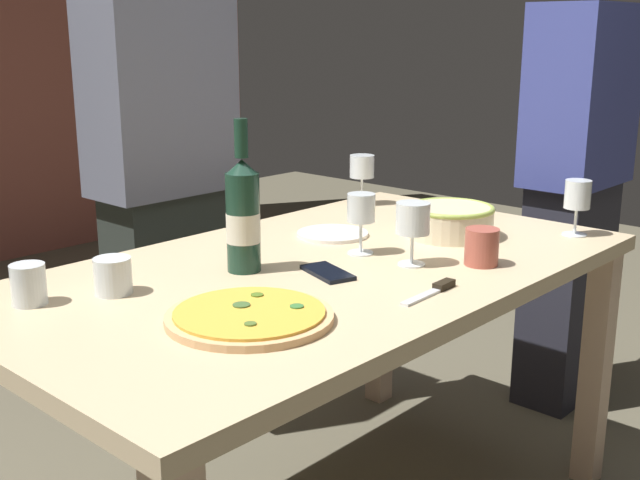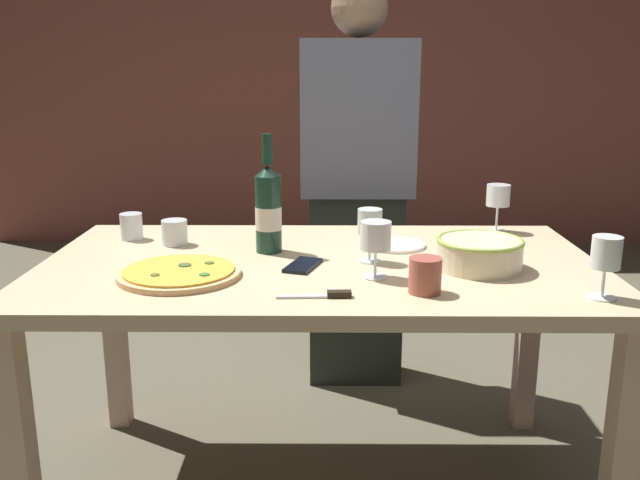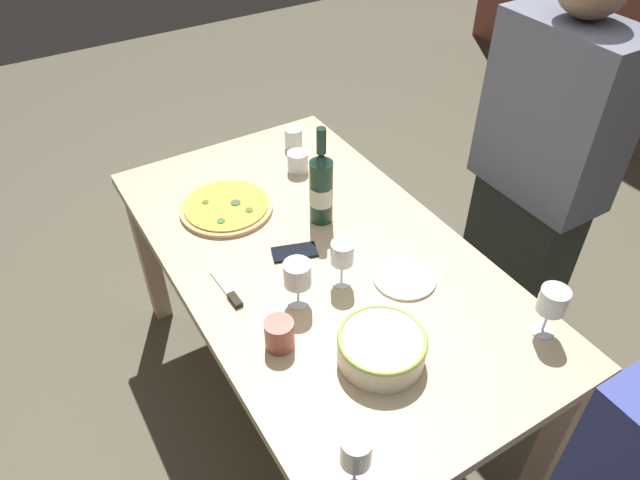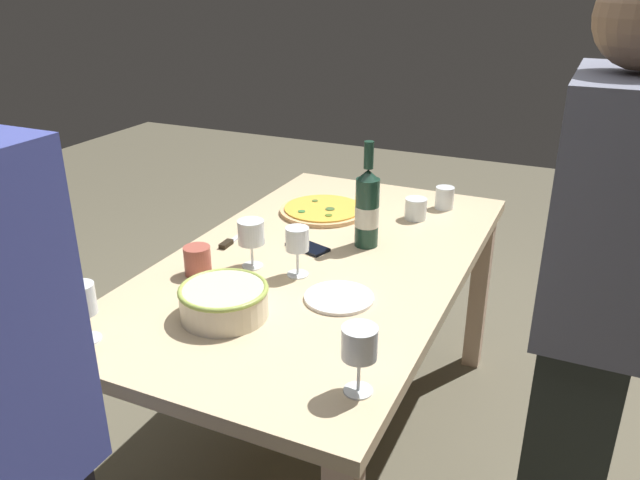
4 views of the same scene
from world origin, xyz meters
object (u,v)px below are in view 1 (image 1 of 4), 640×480
(wine_glass_near_pizza, at_px, (578,196))
(wine_glass_by_bottle, at_px, (413,220))
(dining_table, at_px, (320,301))
(person_host, at_px, (575,177))
(wine_glass_far_right, at_px, (362,168))
(pizza_knife, at_px, (435,290))
(pizza, at_px, (250,316))
(wine_glass_far_left, at_px, (361,210))
(cell_phone, at_px, (328,272))
(serving_bowl, at_px, (450,220))
(wine_bottle, at_px, (243,215))
(side_plate, at_px, (333,234))
(cup_amber, at_px, (482,247))
(cup_spare, at_px, (29,284))
(person_guest_left, at_px, (164,187))
(cup_ceramic, at_px, (113,276))

(wine_glass_near_pizza, height_order, wine_glass_by_bottle, wine_glass_near_pizza)
(dining_table, distance_m, person_host, 1.22)
(wine_glass_far_right, relative_size, pizza_knife, 0.88)
(pizza, relative_size, wine_glass_near_pizza, 2.13)
(wine_glass_far_left, relative_size, wine_glass_far_right, 0.96)
(pizza, bearing_deg, cell_phone, 15.61)
(wine_glass_far_right, bearing_deg, cell_phone, -146.10)
(pizza, height_order, wine_glass_far_left, wine_glass_far_left)
(serving_bowl, xyz_separation_m, wine_glass_far_right, (0.16, 0.44, 0.07))
(wine_bottle, relative_size, side_plate, 1.81)
(wine_bottle, bearing_deg, pizza, -130.38)
(cup_amber, distance_m, cup_spare, 1.02)
(side_plate, relative_size, person_guest_left, 0.12)
(dining_table, bearing_deg, person_host, -3.54)
(serving_bowl, bearing_deg, wine_glass_far_right, 70.49)
(serving_bowl, xyz_separation_m, cup_spare, (-1.06, 0.32, -0.00))
(pizza, distance_m, person_guest_left, 1.10)
(cup_ceramic, height_order, side_plate, cup_ceramic)
(wine_glass_near_pizza, relative_size, person_guest_left, 0.10)
(wine_bottle, distance_m, wine_glass_by_bottle, 0.40)
(cup_amber, relative_size, cup_spare, 1.05)
(cell_phone, height_order, person_guest_left, person_guest_left)
(dining_table, relative_size, serving_bowl, 6.70)
(pizza, height_order, cup_amber, cup_amber)
(pizza, relative_size, pizza_knife, 1.79)
(cup_spare, relative_size, person_host, 0.05)
(side_plate, height_order, person_guest_left, person_guest_left)
(wine_glass_near_pizza, relative_size, wine_glass_far_right, 0.96)
(pizza, relative_size, wine_bottle, 0.92)
(serving_bowl, height_order, wine_glass_near_pizza, wine_glass_near_pizza)
(pizza, xyz_separation_m, cup_spare, (-0.24, 0.41, 0.03))
(cup_ceramic, height_order, cup_spare, cup_spare)
(pizza, bearing_deg, wine_glass_far_left, 16.16)
(wine_glass_near_pizza, distance_m, wine_glass_far_left, 0.63)
(wine_glass_by_bottle, distance_m, cup_spare, 0.87)
(pizza_knife, bearing_deg, side_plate, 66.10)
(cup_ceramic, relative_size, pizza_knife, 0.44)
(cup_ceramic, xyz_separation_m, person_host, (1.67, -0.25, 0.02))
(wine_glass_near_pizza, xyz_separation_m, person_guest_left, (-0.54, 1.13, -0.04))
(serving_bowl, height_order, cup_ceramic, serving_bowl)
(dining_table, relative_size, person_guest_left, 0.99)
(person_guest_left, bearing_deg, cup_ceramic, -33.71)
(serving_bowl, distance_m, wine_glass_near_pizza, 0.35)
(wine_glass_far_right, distance_m, cell_phone, 0.79)
(cup_amber, relative_size, cell_phone, 0.62)
(cup_amber, height_order, cell_phone, cup_amber)
(wine_glass_far_right, bearing_deg, wine_bottle, -160.44)
(dining_table, height_order, cup_amber, cup_amber)
(cup_spare, relative_size, cell_phone, 0.59)
(serving_bowl, bearing_deg, cup_spare, 162.95)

